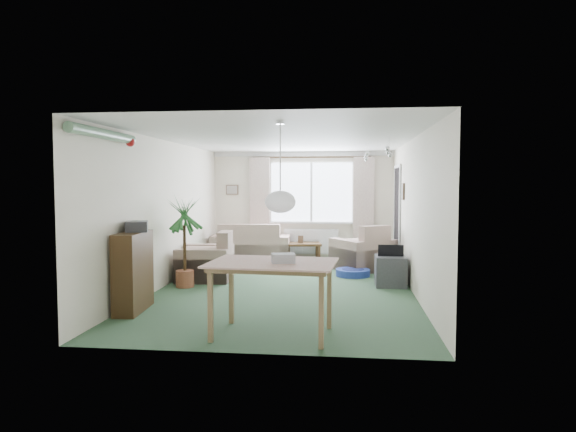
# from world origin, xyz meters

# --- Properties ---
(ground) EXTENTS (6.50, 6.50, 0.00)m
(ground) POSITION_xyz_m (0.00, 0.00, 0.00)
(ground) COLOR #315237
(window) EXTENTS (1.80, 0.03, 1.30)m
(window) POSITION_xyz_m (0.20, 3.23, 1.50)
(window) COLOR white
(curtain_rod) EXTENTS (2.60, 0.03, 0.03)m
(curtain_rod) POSITION_xyz_m (0.20, 3.15, 2.27)
(curtain_rod) COLOR black
(curtain_left) EXTENTS (0.45, 0.08, 2.00)m
(curtain_left) POSITION_xyz_m (-0.95, 3.13, 1.27)
(curtain_left) COLOR beige
(curtain_right) EXTENTS (0.45, 0.08, 2.00)m
(curtain_right) POSITION_xyz_m (1.35, 3.13, 1.27)
(curtain_right) COLOR beige
(radiator) EXTENTS (1.20, 0.10, 0.55)m
(radiator) POSITION_xyz_m (0.20, 3.19, 0.40)
(radiator) COLOR white
(doorway) EXTENTS (0.03, 0.95, 2.00)m
(doorway) POSITION_xyz_m (1.99, 2.20, 1.00)
(doorway) COLOR black
(pendant_lamp) EXTENTS (0.36, 0.36, 0.36)m
(pendant_lamp) POSITION_xyz_m (0.20, -2.30, 1.48)
(pendant_lamp) COLOR white
(tinsel_garland) EXTENTS (1.60, 1.60, 0.12)m
(tinsel_garland) POSITION_xyz_m (-1.92, -2.30, 2.28)
(tinsel_garland) COLOR #196626
(bauble_cluster_a) EXTENTS (0.20, 0.20, 0.20)m
(bauble_cluster_a) POSITION_xyz_m (1.30, 0.90, 2.22)
(bauble_cluster_a) COLOR silver
(bauble_cluster_b) EXTENTS (0.20, 0.20, 0.20)m
(bauble_cluster_b) POSITION_xyz_m (1.60, -0.30, 2.22)
(bauble_cluster_b) COLOR silver
(wall_picture_back) EXTENTS (0.28, 0.03, 0.22)m
(wall_picture_back) POSITION_xyz_m (-1.60, 3.23, 1.55)
(wall_picture_back) COLOR brown
(wall_picture_right) EXTENTS (0.03, 0.24, 0.30)m
(wall_picture_right) POSITION_xyz_m (1.98, 1.20, 1.55)
(wall_picture_right) COLOR brown
(sofa) EXTENTS (1.72, 0.97, 0.83)m
(sofa) POSITION_xyz_m (-1.08, 2.75, 0.42)
(sofa) COLOR beige
(sofa) RESTS_ON ground
(armchair_corner) EXTENTS (1.36, 1.35, 0.89)m
(armchair_corner) POSITION_xyz_m (1.30, 1.92, 0.45)
(armchair_corner) COLOR beige
(armchair_corner) RESTS_ON ground
(armchair_left) EXTENTS (0.97, 1.02, 0.85)m
(armchair_left) POSITION_xyz_m (-1.50, 0.57, 0.43)
(armchair_left) COLOR #C6AB95
(armchair_left) RESTS_ON ground
(coffee_table) EXTENTS (1.00, 0.67, 0.41)m
(coffee_table) POSITION_xyz_m (-0.03, 2.75, 0.21)
(coffee_table) COLOR black
(coffee_table) RESTS_ON ground
(photo_frame) EXTENTS (0.12, 0.06, 0.16)m
(photo_frame) POSITION_xyz_m (0.00, 2.73, 0.49)
(photo_frame) COLOR brown
(photo_frame) RESTS_ON coffee_table
(bookshelf) EXTENTS (0.35, 0.88, 1.05)m
(bookshelf) POSITION_xyz_m (-1.84, -1.72, 0.52)
(bookshelf) COLOR black
(bookshelf) RESTS_ON ground
(hifi_box) EXTENTS (0.38, 0.42, 0.14)m
(hifi_box) POSITION_xyz_m (-1.82, -1.62, 1.12)
(hifi_box) COLOR #343438
(hifi_box) RESTS_ON bookshelf
(houseplant) EXTENTS (0.72, 0.72, 1.47)m
(houseplant) POSITION_xyz_m (-1.65, -0.12, 0.74)
(houseplant) COLOR #1F5A2A
(houseplant) RESTS_ON ground
(dining_table) EXTENTS (1.35, 0.95, 0.80)m
(dining_table) POSITION_xyz_m (0.15, -2.60, 0.40)
(dining_table) COLOR tan
(dining_table) RESTS_ON ground
(gift_box) EXTENTS (0.28, 0.23, 0.12)m
(gift_box) POSITION_xyz_m (0.27, -2.64, 0.86)
(gift_box) COLOR #AEB0B8
(gift_box) RESTS_ON dining_table
(tv_cube) EXTENTS (0.50, 0.55, 0.50)m
(tv_cube) POSITION_xyz_m (1.70, 0.36, 0.25)
(tv_cube) COLOR #2F2F34
(tv_cube) RESTS_ON ground
(pet_bed) EXTENTS (0.71, 0.71, 0.12)m
(pet_bed) POSITION_xyz_m (1.10, 1.19, 0.06)
(pet_bed) COLOR navy
(pet_bed) RESTS_ON ground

